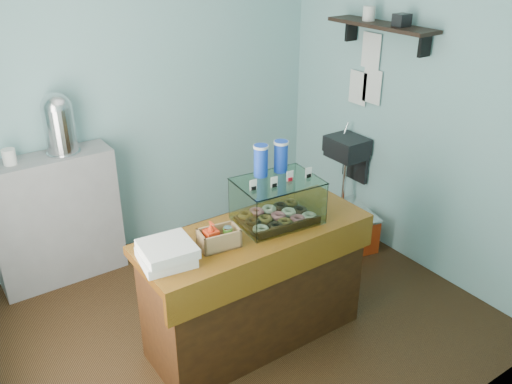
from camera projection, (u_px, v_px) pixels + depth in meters
ground at (237, 318)px, 4.16m from camera, size 3.50×3.50×0.00m
room_shell at (235, 102)px, 3.43m from camera, size 3.54×3.04×2.82m
counter at (255, 285)px, 3.77m from camera, size 1.60×0.60×0.90m
back_shelf at (56, 219)px, 4.44m from camera, size 1.00×0.32×1.10m
display_case at (276, 197)px, 3.65m from camera, size 0.58×0.45×0.52m
condiment_crate at (218, 238)px, 3.36m from camera, size 0.27×0.18×0.19m
pastry_boxes at (167, 253)px, 3.21m from camera, size 0.34×0.35×0.12m
coffee_urn at (59, 122)px, 4.17m from camera, size 0.26×0.26×0.49m
red_cooler at (355, 234)px, 4.97m from camera, size 0.44×0.37×0.34m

